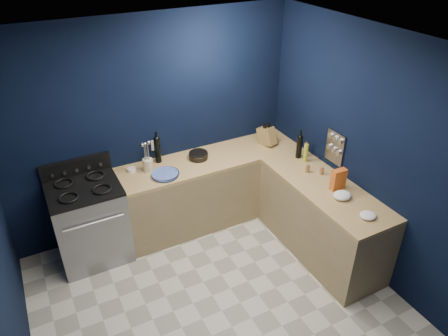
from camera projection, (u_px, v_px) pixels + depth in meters
floor at (222, 311)px, 4.21m from camera, size 3.50×3.50×0.02m
ceiling at (221, 54)px, 2.85m from camera, size 3.50×3.50×0.02m
wall_back at (152, 128)px, 4.87m from camera, size 3.50×0.02×2.60m
wall_right at (374, 159)px, 4.23m from camera, size 0.02×3.50×2.60m
cab_back at (212, 190)px, 5.31m from camera, size 2.30×0.63×0.86m
top_back at (211, 159)px, 5.08m from camera, size 2.30×0.63×0.04m
cab_right at (321, 220)px, 4.77m from camera, size 0.63×1.67×0.86m
top_right at (326, 188)px, 4.54m from camera, size 0.63×1.67×0.04m
gas_range at (90, 223)px, 4.68m from camera, size 0.76×0.66×0.92m
oven_door at (97, 241)px, 4.44m from camera, size 0.59×0.02×0.42m
cooktop at (83, 188)px, 4.43m from camera, size 0.76×0.66×0.03m
backguard at (76, 167)px, 4.60m from camera, size 0.76×0.06×0.20m
spice_panel at (335, 148)px, 4.70m from camera, size 0.02×0.28×0.38m
wall_outlet at (155, 145)px, 4.96m from camera, size 0.09×0.02×0.13m
plate_stack at (165, 174)px, 4.70m from camera, size 0.36×0.36×0.04m
ramekin at (132, 170)px, 4.79m from camera, size 0.13×0.13×0.04m
utensil_crock at (148, 165)px, 4.78m from camera, size 0.12×0.12×0.15m
wine_bottle_back at (158, 150)px, 4.90m from camera, size 0.10×0.10×0.31m
lemon_basket at (198, 156)px, 5.02m from camera, size 0.30×0.30×0.09m
knife_block at (267, 136)px, 5.31m from camera, size 0.19×0.29×0.28m
wine_bottle_right at (299, 147)px, 5.00m from camera, size 0.08×0.08×0.28m
oil_bottle at (306, 153)px, 4.93m from camera, size 0.07×0.07×0.24m
spice_jar_near at (308, 168)px, 4.75m from camera, size 0.06×0.06×0.10m
spice_jar_far at (322, 170)px, 4.72m from camera, size 0.05×0.05×0.09m
crouton_bag at (338, 179)px, 4.43m from camera, size 0.16×0.08×0.24m
towel_front at (342, 195)px, 4.32m from camera, size 0.22×0.20×0.07m
towel_end at (368, 215)px, 4.05m from camera, size 0.21×0.20×0.05m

